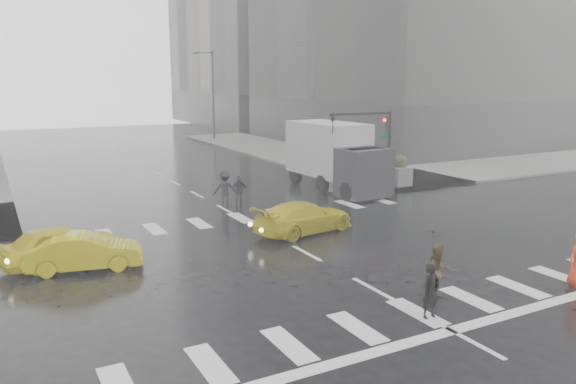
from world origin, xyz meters
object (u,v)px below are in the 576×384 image
traffic_signal_pole (375,135)px  pedestrian_brown (438,271)px  taxi_front (62,244)px  taxi_mid (84,252)px  box_truck (337,155)px

traffic_signal_pole → pedestrian_brown: (-7.83, -13.50, -2.39)m
taxi_front → taxi_mid: taxi_front is taller
traffic_signal_pole → taxi_mid: traffic_signal_pole is taller
box_truck → taxi_mid: bearing=-156.1°
pedestrian_brown → taxi_front: size_ratio=0.41×
traffic_signal_pole → box_truck: bearing=135.7°
pedestrian_brown → taxi_front: (-9.15, 8.53, -0.14)m
taxi_front → traffic_signal_pole: bearing=-87.4°
taxi_front → box_truck: bearing=-81.1°
traffic_signal_pole → taxi_mid: (-16.42, -6.01, -2.60)m
taxi_mid → taxi_front: bearing=41.2°
traffic_signal_pole → taxi_mid: 17.67m
pedestrian_brown → taxi_mid: size_ratio=0.44×
taxi_front → pedestrian_brown: bearing=-146.7°
traffic_signal_pole → taxi_front: (-16.99, -4.98, -2.53)m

